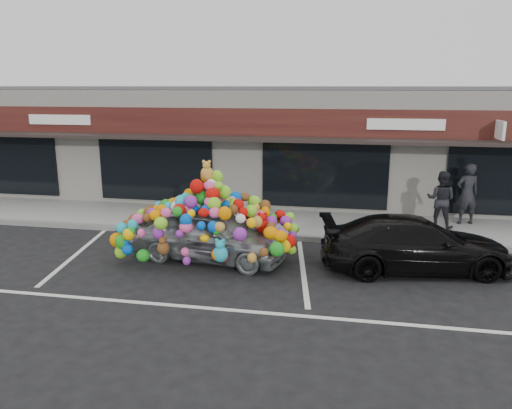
% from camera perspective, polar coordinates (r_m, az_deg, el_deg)
% --- Properties ---
extents(ground, '(90.00, 90.00, 0.00)m').
position_cam_1_polar(ground, '(12.60, -7.58, -6.88)').
color(ground, black).
rests_on(ground, ground).
extents(shop_building, '(24.00, 7.20, 4.31)m').
position_cam_1_polar(shop_building, '(20.12, -0.27, 7.23)').
color(shop_building, white).
rests_on(shop_building, ground).
extents(sidewalk, '(26.00, 3.00, 0.15)m').
position_cam_1_polar(sidewalk, '(16.24, -3.23, -1.82)').
color(sidewalk, gray).
rests_on(sidewalk, ground).
extents(kerb, '(26.00, 0.18, 0.16)m').
position_cam_1_polar(kerb, '(14.84, -4.60, -3.33)').
color(kerb, slate).
rests_on(kerb, ground).
extents(parking_stripe_left, '(0.73, 4.37, 0.01)m').
position_cam_1_polar(parking_stripe_left, '(14.06, -19.87, -5.39)').
color(parking_stripe_left, silver).
rests_on(parking_stripe_left, ground).
extents(parking_stripe_mid, '(0.73, 4.37, 0.01)m').
position_cam_1_polar(parking_stripe_mid, '(12.24, 5.38, -7.41)').
color(parking_stripe_mid, silver).
rests_on(parking_stripe_mid, ground).
extents(lane_line, '(14.00, 0.12, 0.01)m').
position_cam_1_polar(lane_line, '(10.07, -0.63, -12.15)').
color(lane_line, silver).
rests_on(lane_line, ground).
extents(toy_car, '(2.94, 4.56, 2.51)m').
position_cam_1_polar(toy_car, '(12.71, -5.33, -2.59)').
color(toy_car, '#B8BFC3').
rests_on(toy_car, ground).
extents(black_sedan, '(2.55, 4.73, 1.30)m').
position_cam_1_polar(black_sedan, '(12.57, 17.74, -4.34)').
color(black_sedan, black).
rests_on(black_sedan, ground).
extents(pedestrian_a, '(0.79, 0.61, 1.91)m').
position_cam_1_polar(pedestrian_a, '(16.65, 22.99, 1.13)').
color(pedestrian_a, black).
rests_on(pedestrian_a, sidewalk).
extents(pedestrian_b, '(1.01, 0.90, 1.73)m').
position_cam_1_polar(pedestrian_b, '(15.97, 20.37, 0.54)').
color(pedestrian_b, black).
rests_on(pedestrian_b, sidewalk).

